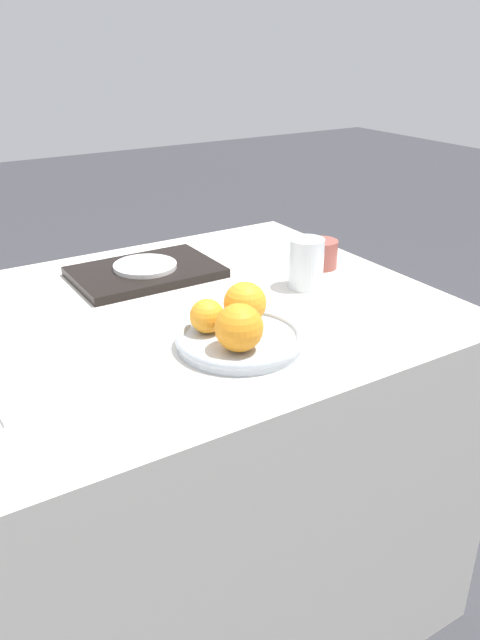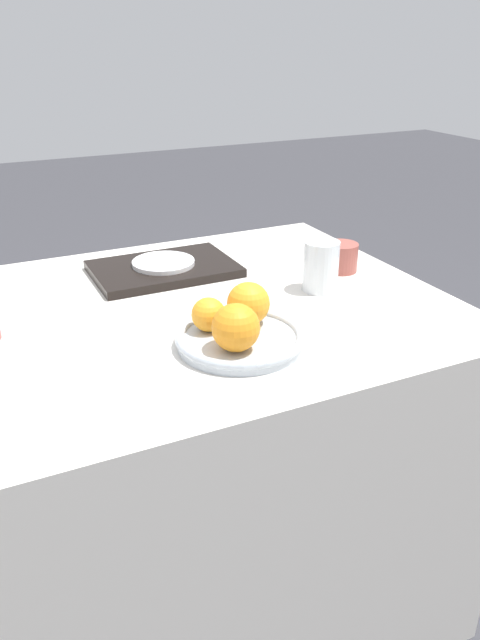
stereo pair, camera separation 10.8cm
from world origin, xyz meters
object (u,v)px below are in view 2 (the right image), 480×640
at_px(orange_2, 209,315).
at_px(cup_0, 341,257).
at_px(fruit_platter, 240,339).
at_px(water_glass, 321,266).
at_px(serving_tray, 164,269).
at_px(orange_1, 236,328).
at_px(napkin, 24,381).
at_px(side_plate, 163,263).
at_px(orange_0, 248,303).

distance_m(orange_2, cup_0, 0.46).
height_order(fruit_platter, water_glass, water_glass).
height_order(orange_2, serving_tray, orange_2).
distance_m(orange_1, napkin, 0.35).
xyz_separation_m(serving_tray, cup_0, (0.37, -0.16, 0.02)).
distance_m(water_glass, cup_0, 0.13).
height_order(water_glass, cup_0, water_glass).
height_order(orange_2, cup_0, orange_2).
xyz_separation_m(orange_1, serving_tray, (0.03, 0.44, -0.05)).
distance_m(serving_tray, napkin, 0.52).
distance_m(water_glass, napkin, 0.64).
distance_m(orange_2, side_plate, 0.36).
distance_m(fruit_platter, side_plate, 0.40).
xyz_separation_m(orange_0, orange_1, (-0.07, -0.08, 0.00)).
height_order(fruit_platter, serving_tray, fruit_platter).
relative_size(orange_0, water_glass, 0.73).
bearing_deg(napkin, side_plate, 45.81).
relative_size(orange_0, cup_0, 1.02).
bearing_deg(side_plate, fruit_platter, -89.92).
bearing_deg(serving_tray, orange_2, -96.21).
bearing_deg(water_glass, orange_0, -152.74).
xyz_separation_m(orange_0, water_glass, (0.23, 0.12, -0.00)).
bearing_deg(orange_2, orange_1, -82.36).
bearing_deg(water_glass, napkin, -168.25).
distance_m(water_glass, serving_tray, 0.36).
bearing_deg(fruit_platter, cup_0, 32.93).
xyz_separation_m(water_glass, napkin, (-0.63, -0.13, -0.05)).
bearing_deg(water_glass, side_plate, 137.88).
height_order(fruit_platter, orange_1, orange_1).
bearing_deg(water_glass, cup_0, 37.10).
bearing_deg(fruit_platter, orange_2, 130.04).
height_order(orange_2, water_glass, water_glass).
bearing_deg(orange_1, napkin, 167.97).
relative_size(water_glass, cup_0, 1.40).
bearing_deg(orange_0, serving_tray, 96.05).
bearing_deg(cup_0, orange_2, -154.72).
xyz_separation_m(water_glass, side_plate, (-0.27, 0.24, -0.03)).
relative_size(side_plate, napkin, 1.03).
height_order(fruit_platter, cup_0, cup_0).
relative_size(fruit_platter, water_glass, 2.12).
xyz_separation_m(water_glass, serving_tray, (-0.27, 0.24, -0.04)).
xyz_separation_m(orange_0, napkin, (-0.40, -0.01, -0.05)).
bearing_deg(orange_2, cup_0, 25.28).
xyz_separation_m(fruit_platter, napkin, (-0.36, 0.03, -0.01)).
bearing_deg(orange_1, side_plate, 86.53).
bearing_deg(fruit_platter, orange_0, 48.98).
bearing_deg(orange_0, fruit_platter, -131.02).
xyz_separation_m(orange_0, cup_0, (0.34, 0.20, -0.02)).
xyz_separation_m(fruit_platter, orange_2, (-0.04, 0.05, 0.04)).
distance_m(fruit_platter, orange_1, 0.07).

